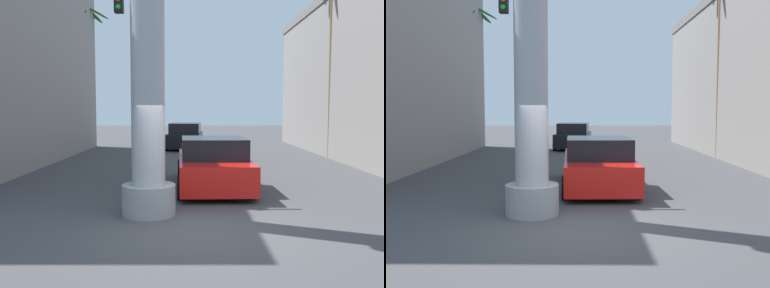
# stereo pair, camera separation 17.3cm
# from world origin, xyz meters

# --- Properties ---
(ground_plane) EXTENTS (87.11, 87.11, 0.00)m
(ground_plane) POSITION_xyz_m (0.00, 10.00, 0.00)
(ground_plane) COLOR #424244
(traffic_light_mast) EXTENTS (5.63, 0.32, 5.90)m
(traffic_light_mast) POSITION_xyz_m (-4.98, 3.58, 4.20)
(traffic_light_mast) COLOR #333333
(traffic_light_mast) RESTS_ON ground
(car_lead) EXTENTS (2.27, 5.14, 1.56)m
(car_lead) POSITION_xyz_m (0.60, 4.80, 0.70)
(car_lead) COLOR black
(car_lead) RESTS_ON ground
(car_far) EXTENTS (2.32, 4.70, 1.56)m
(car_far) POSITION_xyz_m (-0.44, 17.90, 0.74)
(car_far) COLOR black
(car_far) RESTS_ON ground
(palm_tree_mid_left) EXTENTS (3.11, 3.19, 9.45)m
(palm_tree_mid_left) POSITION_xyz_m (-7.04, 10.04, 5.92)
(palm_tree_mid_left) COLOR brown
(palm_tree_mid_left) RESTS_ON ground
(palm_tree_far_left) EXTENTS (3.43, 3.09, 8.78)m
(palm_tree_far_left) POSITION_xyz_m (-6.75, 18.00, 5.51)
(palm_tree_far_left) COLOR brown
(palm_tree_far_left) RESTS_ON ground
(palm_tree_mid_right) EXTENTS (2.75, 2.69, 8.87)m
(palm_tree_mid_right) POSITION_xyz_m (6.80, 12.75, 5.77)
(palm_tree_mid_right) COLOR brown
(palm_tree_mid_right) RESTS_ON ground
(pedestrian_far_left) EXTENTS (0.39, 0.39, 1.75)m
(pedestrian_far_left) POSITION_xyz_m (-6.39, 14.35, 1.02)
(pedestrian_far_left) COLOR #1E233F
(pedestrian_far_left) RESTS_ON ground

